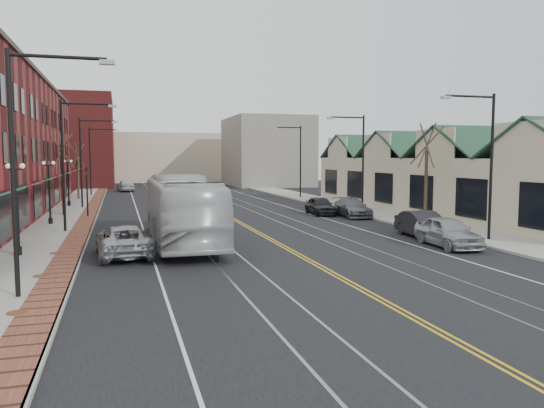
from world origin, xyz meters
TOP-DOWN VIEW (x-y plane):
  - ground at (0.00, 0.00)m, footprint 160.00×160.00m
  - sidewalk_left at (-12.00, 20.00)m, footprint 4.00×120.00m
  - sidewalk_right at (12.00, 20.00)m, footprint 4.00×120.00m
  - building_right at (18.00, 20.00)m, footprint 8.00×36.00m
  - backdrop_left at (-16.00, 70.00)m, footprint 14.00×18.00m
  - backdrop_mid at (0.00, 85.00)m, footprint 22.00×14.00m
  - backdrop_right at (15.00, 65.00)m, footprint 12.00×16.00m
  - streetlight_l_0 at (-11.05, 0.00)m, footprint 3.33×0.25m
  - streetlight_l_1 at (-11.05, 16.00)m, footprint 3.33×0.25m
  - streetlight_l_2 at (-11.05, 32.00)m, footprint 3.33×0.25m
  - streetlight_l_3 at (-11.05, 48.00)m, footprint 3.33×0.25m
  - streetlight_r_0 at (11.05, 6.00)m, footprint 3.33×0.25m
  - streetlight_r_1 at (11.05, 22.00)m, footprint 3.33×0.25m
  - streetlight_r_2 at (11.05, 38.00)m, footprint 3.33×0.25m
  - lamppost_l_1 at (-12.80, 8.00)m, footprint 0.84×0.28m
  - lamppost_l_2 at (-12.80, 20.00)m, footprint 0.84×0.28m
  - lamppost_l_3 at (-12.80, 34.00)m, footprint 0.84×0.28m
  - tree_left_near at (-12.50, 26.00)m, footprint 1.78×1.37m
  - tree_left_far at (-12.50, 42.00)m, footprint 1.66×1.28m
  - tree_right_mid at (12.50, 14.00)m, footprint 1.90×1.46m
  - manhole_near at (-11.20, -2.00)m, footprint 0.60×0.60m
  - manhole_mid at (-11.20, 3.00)m, footprint 0.60×0.60m
  - manhole_far at (-11.20, 8.00)m, footprint 0.60×0.60m
  - traffic_signal at (-10.60, 24.00)m, footprint 0.18×0.15m
  - transit_bus at (-4.99, 10.21)m, footprint 3.16×13.23m
  - parked_suv at (-8.07, 7.15)m, footprint 2.86×5.53m
  - parked_car_a at (8.27, 5.14)m, footprint 2.24×4.82m
  - parked_car_b at (8.75, 8.23)m, footprint 2.05×4.80m
  - parked_car_c at (9.30, 19.25)m, footprint 2.40×5.07m
  - parked_car_d at (7.50, 21.47)m, footprint 2.01×4.42m
  - distant_car_left at (-1.57, 45.01)m, footprint 2.09×5.04m
  - distant_car_right at (1.68, 42.92)m, footprint 2.24×5.16m
  - distant_car_far at (-7.43, 55.39)m, footprint 2.53×4.99m

SIDE VIEW (x-z plane):
  - ground at x=0.00m, z-range 0.00..0.00m
  - sidewalk_left at x=-12.00m, z-range 0.00..0.15m
  - sidewalk_right at x=12.00m, z-range 0.00..0.15m
  - manhole_near at x=-11.20m, z-range 0.15..0.17m
  - manhole_mid at x=-11.20m, z-range 0.15..0.17m
  - manhole_far at x=-11.20m, z-range 0.15..0.17m
  - parked_car_c at x=9.30m, z-range 0.00..1.43m
  - parked_car_d at x=7.50m, z-range 0.00..1.47m
  - distant_car_right at x=1.68m, z-range 0.00..1.48m
  - parked_suv at x=-8.07m, z-range 0.00..1.49m
  - parked_car_b at x=8.75m, z-range 0.00..1.54m
  - parked_car_a at x=8.27m, z-range 0.00..1.60m
  - distant_car_left at x=-1.57m, z-range 0.00..1.62m
  - distant_car_far at x=-7.43m, z-range 0.00..1.63m
  - transit_bus at x=-4.99m, z-range 0.00..3.68m
  - lamppost_l_1 at x=-12.80m, z-range 0.07..4.34m
  - lamppost_l_2 at x=-12.80m, z-range 0.07..4.34m
  - lamppost_l_3 at x=-12.80m, z-range 0.07..4.34m
  - building_right at x=18.00m, z-range 0.00..4.60m
  - traffic_signal at x=-10.60m, z-range 0.45..4.25m
  - tree_left_far at x=-12.50m, z-range 0.26..6.29m
  - tree_left_near at x=-12.50m, z-range 0.27..6.75m
  - tree_right_mid at x=12.50m, z-range 0.28..7.22m
  - backdrop_mid at x=0.00m, z-range 0.00..9.00m
  - streetlight_l_0 at x=-11.05m, z-range 1.03..9.03m
  - streetlight_l_1 at x=-11.05m, z-range 1.03..9.03m
  - streetlight_l_2 at x=-11.05m, z-range 1.03..9.03m
  - streetlight_l_3 at x=-11.05m, z-range 1.03..9.03m
  - streetlight_r_0 at x=11.05m, z-range 1.03..9.03m
  - streetlight_r_1 at x=11.05m, z-range 1.03..9.03m
  - streetlight_r_2 at x=11.05m, z-range 1.03..9.03m
  - backdrop_right at x=15.00m, z-range 0.00..11.00m
  - backdrop_left at x=-16.00m, z-range 0.00..14.00m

